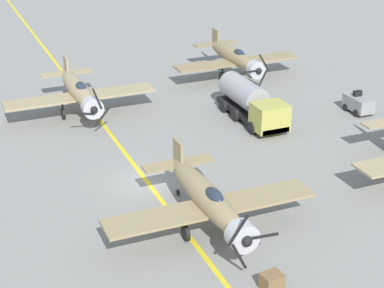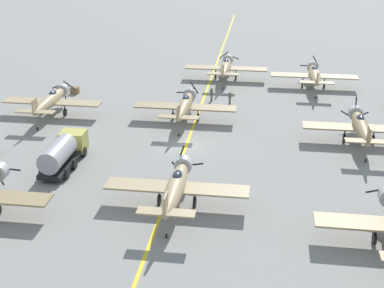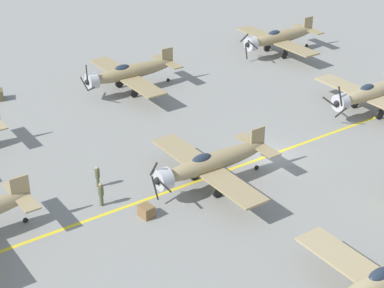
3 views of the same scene
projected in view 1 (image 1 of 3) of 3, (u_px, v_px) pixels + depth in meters
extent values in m
plane|color=gray|center=(148.00, 182.00, 41.10)|extent=(400.00, 400.00, 0.00)
cube|color=yellow|center=(148.00, 182.00, 41.10)|extent=(0.30, 160.00, 0.01)
ellipsoid|color=#9A855D|center=(206.00, 196.00, 35.25)|extent=(1.50, 9.50, 1.42)
cylinder|color=#B7B7BC|center=(242.00, 236.00, 31.51)|extent=(1.58, 0.90, 1.58)
ellipsoid|color=#232D3D|center=(214.00, 196.00, 34.06)|extent=(0.80, 1.70, 0.76)
cube|color=#9A855D|center=(211.00, 207.00, 34.75)|extent=(12.00, 2.10, 0.16)
cube|color=#9A855D|center=(178.00, 163.00, 38.63)|extent=(4.40, 1.10, 0.12)
cube|color=#9A855D|center=(178.00, 154.00, 38.36)|extent=(0.14, 1.30, 1.60)
sphere|color=black|center=(247.00, 241.00, 31.09)|extent=(0.56, 0.56, 0.56)
cube|color=black|center=(263.00, 236.00, 31.37)|extent=(1.76, 0.06, 0.25)
cube|color=black|center=(239.00, 257.00, 31.28)|extent=(0.90, 0.06, 1.63)
cube|color=black|center=(238.00, 230.00, 30.62)|extent=(1.09, 0.06, 1.53)
cylinder|color=black|center=(236.00, 212.00, 35.54)|extent=(0.14, 0.14, 1.26)
cylinder|color=black|center=(235.00, 222.00, 35.80)|extent=(0.22, 0.90, 0.90)
cylinder|color=black|center=(186.00, 223.00, 34.48)|extent=(0.14, 0.14, 1.26)
cylinder|color=black|center=(186.00, 233.00, 34.74)|extent=(0.22, 0.90, 0.90)
cylinder|color=black|center=(178.00, 192.00, 39.51)|extent=(0.12, 0.36, 0.36)
ellipsoid|color=tan|center=(78.00, 89.00, 51.31)|extent=(1.50, 9.50, 1.42)
cylinder|color=#B7B7BC|center=(92.00, 108.00, 47.57)|extent=(1.58, 0.90, 1.58)
ellipsoid|color=#232D3D|center=(81.00, 87.00, 50.12)|extent=(0.80, 1.70, 0.76)
cube|color=tan|center=(81.00, 96.00, 50.81)|extent=(12.00, 2.10, 0.16)
cube|color=tan|center=(67.00, 73.00, 54.69)|extent=(4.40, 1.10, 0.12)
cube|color=tan|center=(66.00, 66.00, 54.42)|extent=(0.14, 1.30, 1.60)
sphere|color=black|center=(94.00, 110.00, 47.15)|extent=(0.56, 0.56, 0.56)
cube|color=black|center=(102.00, 117.00, 47.63)|extent=(1.25, 0.06, 1.42)
cube|color=black|center=(83.00, 114.00, 46.91)|extent=(1.75, 0.06, 0.47)
cube|color=black|center=(97.00, 99.00, 46.91)|extent=(0.71, 0.06, 1.70)
cylinder|color=black|center=(100.00, 101.00, 51.60)|extent=(0.14, 0.14, 1.26)
cylinder|color=black|center=(100.00, 108.00, 51.86)|extent=(0.22, 0.90, 0.90)
cylinder|color=black|center=(63.00, 106.00, 50.54)|extent=(0.14, 0.14, 1.26)
cylinder|color=black|center=(63.00, 114.00, 50.80)|extent=(0.22, 0.90, 0.90)
cylinder|color=black|center=(68.00, 95.00, 55.57)|extent=(0.12, 0.36, 0.36)
ellipsoid|color=#948057|center=(234.00, 56.00, 59.81)|extent=(1.50, 9.50, 1.42)
cylinder|color=#B7B7BC|center=(256.00, 69.00, 56.07)|extent=(1.57, 0.90, 1.58)
ellipsoid|color=#232D3D|center=(239.00, 53.00, 58.62)|extent=(0.80, 1.70, 0.76)
cube|color=#948057|center=(237.00, 62.00, 59.31)|extent=(12.00, 2.10, 0.16)
cube|color=#948057|center=(215.00, 44.00, 63.19)|extent=(4.40, 1.10, 0.12)
cube|color=#948057|center=(215.00, 37.00, 62.92)|extent=(0.14, 1.30, 1.60)
sphere|color=black|center=(259.00, 71.00, 55.65)|extent=(0.56, 0.56, 0.56)
cube|color=black|center=(262.00, 79.00, 56.11)|extent=(0.93, 0.06, 1.62)
cube|color=black|center=(250.00, 72.00, 55.33)|extent=(1.75, 0.06, 0.22)
cube|color=black|center=(264.00, 62.00, 55.52)|extent=(1.06, 0.06, 1.55)
cylinder|color=black|center=(251.00, 66.00, 60.10)|extent=(0.14, 0.14, 1.26)
cylinder|color=black|center=(251.00, 73.00, 60.36)|extent=(0.22, 0.90, 0.90)
cylinder|color=black|center=(222.00, 70.00, 59.04)|extent=(0.14, 0.14, 1.26)
cylinder|color=black|center=(222.00, 77.00, 59.30)|extent=(0.22, 0.90, 0.90)
cylinder|color=black|center=(215.00, 63.00, 64.07)|extent=(0.12, 0.36, 0.36)
cube|color=black|center=(251.00, 113.00, 50.45)|extent=(2.25, 8.00, 0.40)
cube|color=#B2AD4C|center=(270.00, 117.00, 47.63)|extent=(2.50, 2.08, 2.00)
cylinder|color=#9E9EA3|center=(244.00, 92.00, 51.03)|extent=(2.10, 4.96, 2.10)
cylinder|color=black|center=(280.00, 123.00, 48.84)|extent=(0.30, 1.00, 1.00)
cylinder|color=black|center=(252.00, 128.00, 48.00)|extent=(0.30, 1.00, 1.00)
cylinder|color=black|center=(262.00, 111.00, 51.26)|extent=(0.30, 1.00, 1.00)
cylinder|color=black|center=(235.00, 115.00, 50.42)|extent=(0.30, 1.00, 1.00)
cylinder|color=black|center=(250.00, 102.00, 53.01)|extent=(0.30, 1.00, 1.00)
cylinder|color=black|center=(224.00, 106.00, 52.17)|extent=(0.30, 1.00, 1.00)
cube|color=gray|center=(358.00, 103.00, 51.95)|extent=(1.40, 2.60, 1.10)
cube|color=black|center=(358.00, 93.00, 51.85)|extent=(0.70, 0.36, 0.44)
cylinder|color=black|center=(370.00, 111.00, 51.80)|extent=(0.20, 0.60, 0.60)
cylinder|color=black|center=(356.00, 113.00, 51.31)|extent=(0.20, 0.60, 0.60)
cylinder|color=black|center=(359.00, 105.00, 53.00)|extent=(0.20, 0.60, 0.60)
cylinder|color=black|center=(346.00, 107.00, 52.51)|extent=(0.20, 0.60, 0.60)
cube|color=brown|center=(272.00, 281.00, 30.83)|extent=(1.11, 0.96, 0.84)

